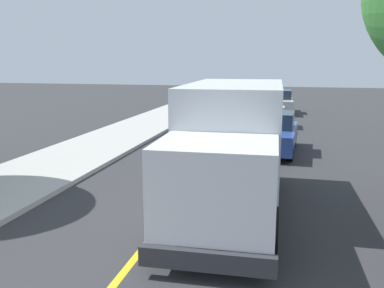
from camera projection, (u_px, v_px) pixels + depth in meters
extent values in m
cube|color=gold|center=(196.00, 181.00, 13.39)|extent=(0.16, 56.00, 0.01)
cube|color=silver|center=(235.00, 132.00, 11.28)|extent=(2.55, 5.07, 2.60)
cube|color=silver|center=(216.00, 185.00, 8.00)|extent=(2.34, 2.07, 1.70)
cube|color=#1E2D3D|center=(209.00, 179.00, 7.06)|extent=(2.04, 0.14, 0.75)
cube|color=#2D2D33|center=(207.00, 261.00, 7.17)|extent=(2.41, 0.27, 0.36)
cylinder|color=black|center=(270.00, 232.00, 8.18)|extent=(0.33, 1.01, 1.00)
cylinder|color=black|center=(167.00, 223.00, 8.59)|extent=(0.33, 1.01, 1.00)
cylinder|color=black|center=(273.00, 172.00, 12.55)|extent=(0.33, 1.01, 1.00)
cylinder|color=black|center=(204.00, 168.00, 12.96)|extent=(0.33, 1.01, 1.00)
cube|color=#2D4793|center=(273.00, 137.00, 17.43)|extent=(2.02, 4.48, 0.76)
cube|color=#1E2D3D|center=(274.00, 120.00, 17.43)|extent=(1.67, 1.88, 0.64)
cylinder|color=black|center=(290.00, 153.00, 15.95)|extent=(0.25, 0.65, 0.64)
cylinder|color=black|center=(249.00, 150.00, 16.38)|extent=(0.25, 0.65, 0.64)
cylinder|color=black|center=(294.00, 140.00, 18.61)|extent=(0.25, 0.65, 0.64)
cylinder|color=black|center=(258.00, 138.00, 19.03)|extent=(0.25, 0.65, 0.64)
cube|color=silver|center=(268.00, 116.00, 24.00)|extent=(1.87, 4.43, 0.76)
cube|color=#1E2D3D|center=(269.00, 104.00, 24.00)|extent=(1.61, 1.82, 0.64)
cylinder|color=black|center=(282.00, 126.00, 22.55)|extent=(0.23, 0.64, 0.64)
cylinder|color=black|center=(252.00, 125.00, 22.88)|extent=(0.23, 0.64, 0.64)
cylinder|color=black|center=(282.00, 119.00, 25.25)|extent=(0.23, 0.64, 0.64)
cylinder|color=black|center=(256.00, 118.00, 25.58)|extent=(0.23, 0.64, 0.64)
cube|color=#B7B7BC|center=(280.00, 104.00, 30.43)|extent=(1.95, 4.46, 0.76)
cube|color=#1E2D3D|center=(280.00, 94.00, 30.44)|extent=(1.64, 1.85, 0.64)
cylinder|color=black|center=(291.00, 111.00, 28.99)|extent=(0.24, 0.65, 0.64)
cylinder|color=black|center=(268.00, 111.00, 29.29)|extent=(0.24, 0.65, 0.64)
cylinder|color=black|center=(290.00, 107.00, 31.70)|extent=(0.24, 0.65, 0.64)
cylinder|color=black|center=(269.00, 106.00, 32.00)|extent=(0.24, 0.65, 0.64)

